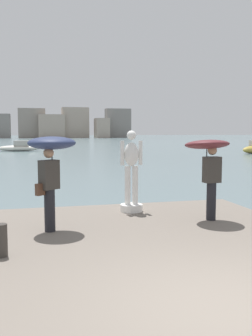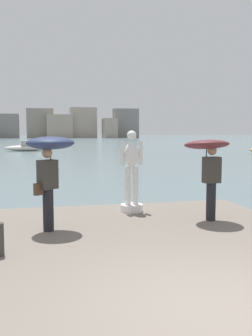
{
  "view_description": "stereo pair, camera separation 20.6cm",
  "coord_description": "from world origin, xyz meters",
  "px_view_note": "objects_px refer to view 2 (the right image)",
  "views": [
    {
      "loc": [
        -2.22,
        -3.83,
        2.46
      ],
      "look_at": [
        0.0,
        5.26,
        1.55
      ],
      "focal_mm": 40.3,
      "sensor_mm": 36.0,
      "label": 1
    },
    {
      "loc": [
        -2.02,
        -3.88,
        2.46
      ],
      "look_at": [
        0.0,
        5.26,
        1.55
      ],
      "focal_mm": 40.3,
      "sensor_mm": 36.0,
      "label": 2
    }
  ],
  "objects_px": {
    "boat_far": "(26,147)",
    "statue_white_figure": "(132,177)",
    "onlooker_left": "(50,156)",
    "onlooker_right": "(208,157)"
  },
  "relations": [
    {
      "from": "onlooker_left",
      "to": "onlooker_right",
      "type": "xyz_separation_m",
      "value": [
        3.57,
        0.09,
        -0.07
      ]
    },
    {
      "from": "statue_white_figure",
      "to": "onlooker_left",
      "type": "height_order",
      "value": "statue_white_figure"
    },
    {
      "from": "onlooker_left",
      "to": "boat_far",
      "type": "distance_m",
      "value": 40.94
    },
    {
      "from": "onlooker_left",
      "to": "boat_far",
      "type": "xyz_separation_m",
      "value": [
        -2.16,
        40.86,
        -1.48
      ]
    },
    {
      "from": "onlooker_left",
      "to": "onlooker_right",
      "type": "bearing_deg",
      "value": 1.41
    },
    {
      "from": "statue_white_figure",
      "to": "onlooker_left",
      "type": "distance_m",
      "value": 2.61
    },
    {
      "from": "boat_far",
      "to": "statue_white_figure",
      "type": "bearing_deg",
      "value": -83.86
    },
    {
      "from": "onlooker_right",
      "to": "onlooker_left",
      "type": "bearing_deg",
      "value": -178.59
    },
    {
      "from": "boat_far",
      "to": "onlooker_left",
      "type": "bearing_deg",
      "value": -86.97
    },
    {
      "from": "statue_white_figure",
      "to": "onlooker_left",
      "type": "xyz_separation_m",
      "value": [
        -2.08,
        -1.43,
        0.66
      ]
    }
  ]
}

